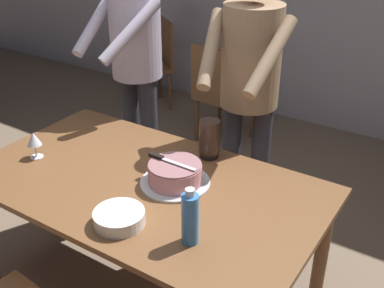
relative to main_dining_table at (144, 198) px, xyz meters
The scene contains 11 objects.
main_dining_table is the anchor object (origin of this frame).
cake_on_platter 0.21m from the main_dining_table, 26.59° to the left, with size 0.34×0.34×0.11m.
cake_knife 0.23m from the main_dining_table, 46.81° to the left, with size 0.27×0.03×0.02m.
plate_stack 0.36m from the main_dining_table, 69.18° to the right, with size 0.22×0.22×0.06m.
wine_glass_near 0.67m from the main_dining_table, 169.51° to the right, with size 0.08×0.08×0.14m.
water_bottle 0.54m from the main_dining_table, 30.01° to the right, with size 0.07×0.07×0.25m.
hurricane_lamp 0.46m from the main_dining_table, 70.41° to the left, with size 0.11×0.11×0.21m.
person_cutting_cake 0.84m from the main_dining_table, 74.42° to the left, with size 0.46×0.57×1.72m.
person_standing_beside 1.05m from the main_dining_table, 130.21° to the left, with size 0.46×0.57×1.72m.
background_chair_0 1.93m from the main_dining_table, 108.34° to the left, with size 0.47×0.47×0.90m.
background_chair_1 2.73m from the main_dining_table, 126.14° to the left, with size 0.62×0.62×0.90m.
Camera 1 is at (1.26, -1.51, 1.99)m, focal length 44.31 mm.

